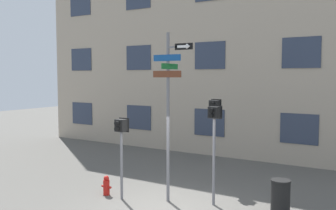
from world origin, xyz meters
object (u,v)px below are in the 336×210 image
Objects in this scene: pedestrian_signal_left at (121,136)px; trash_bin at (280,197)px; fire_hydrant at (106,186)px; street_sign_pole at (169,102)px; pedestrian_signal_across at (214,118)px; pedestrian_signal_right at (214,130)px.

pedestrian_signal_left is 4.75m from trash_bin.
street_sign_pole is at bearing 14.30° from fire_hydrant.
pedestrian_signal_across reaches higher than pedestrian_signal_left.
pedestrian_signal_right is at bearing 21.37° from pedestrian_signal_left.
pedestrian_signal_right reaches higher than fire_hydrant.
street_sign_pole is 3.95m from trash_bin.
pedestrian_signal_right is 3.05× the size of trash_bin.
pedestrian_signal_across is at bearing 149.57° from trash_bin.
fire_hydrant is 5.14m from trash_bin.
pedestrian_signal_left is at bearing -156.51° from street_sign_pole.
pedestrian_signal_across is 3.11× the size of trash_bin.
trash_bin is (2.64, -1.55, -1.80)m from pedestrian_signal_across.
street_sign_pole is at bearing -99.80° from pedestrian_signal_across.
street_sign_pole is 2.36m from pedestrian_signal_across.
pedestrian_signal_left is (-1.32, -0.57, -1.02)m from street_sign_pole.
pedestrian_signal_across is 4.79× the size of fire_hydrant.
fire_hydrant is (-2.36, -2.74, -1.97)m from pedestrian_signal_across.
pedestrian_signal_across is (-0.83, 1.82, 0.10)m from pedestrian_signal_right.
fire_hydrant is (-1.97, -0.50, -2.62)m from street_sign_pole.
trash_bin is (1.81, 0.27, -1.69)m from pedestrian_signal_right.
pedestrian_signal_left is at bearing -158.63° from pedestrian_signal_right.
pedestrian_signal_left is 3.31m from pedestrian_signal_across.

